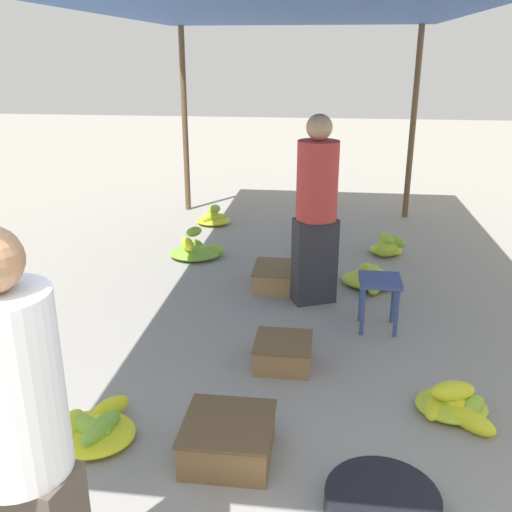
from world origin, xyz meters
TOP-DOWN VIEW (x-y plane):
  - canopy_post_back_left at (-1.58, 7.05)m, footprint 0.08×0.08m
  - canopy_post_back_right at (1.58, 7.05)m, footprint 0.08×0.08m
  - canopy_tarp at (0.00, 3.67)m, footprint 3.56×7.15m
  - vendor_foreground at (-0.58, 0.54)m, footprint 0.43×0.43m
  - stool at (0.93, 3.43)m, footprint 0.34×0.34m
  - basin_black at (0.80, 1.32)m, footprint 0.58×0.58m
  - banana_pile_left_0 at (-0.88, 1.72)m, footprint 0.53×0.61m
  - banana_pile_left_1 at (-1.00, 5.00)m, footprint 0.64×0.56m
  - banana_pile_left_2 at (-1.06, 6.34)m, footprint 0.46×0.55m
  - banana_pile_right_0 at (1.19, 5.33)m, footprint 0.43×0.43m
  - banana_pile_right_1 at (1.33, 2.24)m, footprint 0.48×0.54m
  - banana_pile_right_2 at (0.95, 4.38)m, footprint 0.57×0.64m
  - crate_near at (0.19, 2.73)m, footprint 0.42×0.42m
  - crate_mid at (0.04, 4.23)m, footprint 0.53×0.53m
  - crate_far at (-0.04, 1.66)m, footprint 0.51×0.51m
  - shopper_walking_mid at (0.38, 3.93)m, footprint 0.48×0.48m

SIDE VIEW (x-z plane):
  - basin_black at x=0.80m, z-range 0.00..0.13m
  - banana_pile_right_1 at x=1.33m, z-range -0.04..0.18m
  - banana_pile_left_0 at x=-0.88m, z-range -0.02..0.17m
  - banana_pile_right_2 at x=0.95m, z-range -0.02..0.18m
  - banana_pile_left_1 at x=-1.00m, z-range -0.10..0.26m
  - banana_pile_left_2 at x=-1.06m, z-range -0.04..0.21m
  - crate_near at x=0.19m, z-range 0.00..0.20m
  - crate_mid at x=0.04m, z-range 0.00..0.22m
  - banana_pile_right_0 at x=1.19m, z-range -0.01..0.24m
  - crate_far at x=-0.04m, z-range 0.00..0.24m
  - stool at x=0.93m, z-range 0.14..0.59m
  - vendor_foreground at x=-0.58m, z-range 0.03..1.74m
  - shopper_walking_mid at x=0.38m, z-range 0.03..1.76m
  - canopy_post_back_left at x=-1.58m, z-range 0.00..2.56m
  - canopy_post_back_right at x=1.58m, z-range 0.00..2.56m
  - canopy_tarp at x=0.00m, z-range 2.56..2.60m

